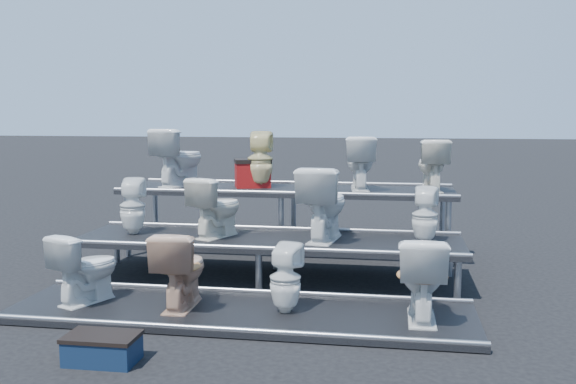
% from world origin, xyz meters
% --- Properties ---
extents(ground, '(80.00, 80.00, 0.00)m').
position_xyz_m(ground, '(0.00, 0.00, 0.00)').
color(ground, black).
rests_on(ground, ground).
extents(tier_front, '(4.20, 1.20, 0.06)m').
position_xyz_m(tier_front, '(0.00, -1.30, 0.03)').
color(tier_front, black).
rests_on(tier_front, ground).
extents(tier_mid, '(4.20, 1.20, 0.46)m').
position_xyz_m(tier_mid, '(0.00, 0.00, 0.23)').
color(tier_mid, black).
rests_on(tier_mid, ground).
extents(tier_back, '(4.20, 1.20, 0.86)m').
position_xyz_m(tier_back, '(0.00, 1.30, 0.43)').
color(tier_back, black).
rests_on(tier_back, ground).
extents(toilet_0, '(0.59, 0.74, 0.66)m').
position_xyz_m(toilet_0, '(-1.47, -1.30, 0.39)').
color(toilet_0, white).
rests_on(toilet_0, tier_front).
extents(toilet_1, '(0.41, 0.71, 0.71)m').
position_xyz_m(toilet_1, '(-0.55, -1.30, 0.42)').
color(toilet_1, tan).
rests_on(toilet_1, tier_front).
extents(toilet_2, '(0.33, 0.33, 0.62)m').
position_xyz_m(toilet_2, '(0.42, -1.30, 0.37)').
color(toilet_2, white).
rests_on(toilet_2, tier_front).
extents(toilet_3, '(0.41, 0.72, 0.73)m').
position_xyz_m(toilet_3, '(1.60, -1.30, 0.43)').
color(toilet_3, white).
rests_on(toilet_3, tier_front).
extents(toilet_4, '(0.34, 0.34, 0.63)m').
position_xyz_m(toilet_4, '(-1.55, 0.00, 0.78)').
color(toilet_4, white).
rests_on(toilet_4, tier_mid).
extents(toilet_5, '(0.60, 0.75, 0.67)m').
position_xyz_m(toilet_5, '(-0.58, 0.00, 0.79)').
color(toilet_5, white).
rests_on(toilet_5, tier_mid).
extents(toilet_6, '(0.55, 0.84, 0.80)m').
position_xyz_m(toilet_6, '(0.61, 0.00, 0.86)').
color(toilet_6, white).
rests_on(toilet_6, tier_mid).
extents(toilet_7, '(0.31, 0.31, 0.60)m').
position_xyz_m(toilet_7, '(1.67, 0.00, 0.76)').
color(toilet_7, white).
rests_on(toilet_7, tier_mid).
extents(toilet_8, '(0.66, 0.84, 0.76)m').
position_xyz_m(toilet_8, '(-1.45, 1.30, 1.24)').
color(toilet_8, white).
rests_on(toilet_8, tier_back).
extents(toilet_9, '(0.36, 0.36, 0.73)m').
position_xyz_m(toilet_9, '(-0.36, 1.30, 1.22)').
color(toilet_9, beige).
rests_on(toilet_9, tier_back).
extents(toilet_10, '(0.45, 0.70, 0.68)m').
position_xyz_m(toilet_10, '(0.92, 1.30, 1.20)').
color(toilet_10, white).
rests_on(toilet_10, tier_back).
extents(toilet_11, '(0.43, 0.67, 0.64)m').
position_xyz_m(toilet_11, '(1.80, 1.30, 1.18)').
color(toilet_11, white).
rests_on(toilet_11, tier_back).
extents(red_crate, '(0.53, 0.47, 0.32)m').
position_xyz_m(red_crate, '(-0.47, 1.36, 1.02)').
color(red_crate, '#9C1211').
rests_on(red_crate, tier_back).
extents(step_stool, '(0.51, 0.31, 0.18)m').
position_xyz_m(step_stool, '(-0.73, -2.52, 0.09)').
color(step_stool, '#0E1D35').
rests_on(step_stool, ground).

